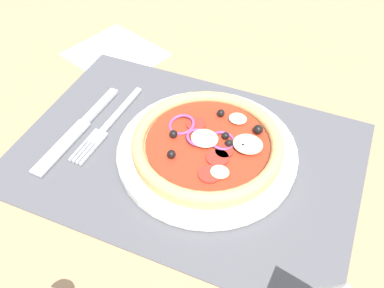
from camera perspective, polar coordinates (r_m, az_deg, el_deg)
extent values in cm
cube|color=#9E7A56|center=(62.86, -0.71, -2.25)|extent=(190.00, 140.00, 2.40)
cube|color=#4C4C51|center=(61.82, -0.72, -1.40)|extent=(48.76, 33.93, 0.40)
cylinder|color=silver|center=(61.01, 2.01, -1.06)|extent=(25.52, 25.52, 1.33)
cylinder|color=tan|center=(60.15, 2.04, -0.31)|extent=(21.10, 21.10, 1.00)
torus|color=tan|center=(59.53, 2.06, 0.25)|extent=(21.21, 21.21, 1.80)
cylinder|color=#A82D19|center=(59.68, 2.06, 0.11)|extent=(17.30, 17.30, 0.30)
ellipsoid|color=beige|center=(58.95, 7.45, -0.01)|extent=(4.19, 3.77, 1.26)
ellipsoid|color=beige|center=(59.31, 1.69, 0.77)|extent=(3.90, 3.51, 1.17)
ellipsoid|color=beige|center=(55.60, 3.71, -3.71)|extent=(2.53, 2.28, 0.76)
ellipsoid|color=beige|center=(62.77, 6.11, 3.39)|extent=(2.67, 2.40, 0.80)
sphere|color=black|center=(57.28, -2.75, -1.37)|extent=(1.18, 1.18, 1.18)
sphere|color=black|center=(58.53, 6.80, -0.39)|extent=(1.20, 1.20, 1.20)
sphere|color=black|center=(60.18, -2.33, 1.58)|extent=(1.16, 1.16, 1.16)
sphere|color=black|center=(63.18, 3.87, 4.12)|extent=(1.13, 1.13, 1.13)
sphere|color=black|center=(58.93, 4.93, 0.11)|extent=(1.05, 1.05, 1.05)
sphere|color=black|center=(59.89, 4.50, 1.11)|extent=(1.06, 1.06, 1.06)
sphere|color=black|center=(58.37, 6.54, -0.64)|extent=(1.03, 1.03, 1.03)
sphere|color=black|center=(58.57, 0.69, -0.04)|extent=(1.04, 1.04, 1.04)
sphere|color=black|center=(61.07, 8.80, 1.92)|extent=(1.39, 1.39, 1.39)
torus|color=#8E3D75|center=(61.74, -1.38, 2.61)|extent=(3.99, 3.92, 1.43)
torus|color=#8E3D75|center=(59.84, 0.94, 0.85)|extent=(3.79, 3.75, 1.21)
torus|color=#8E3D75|center=(59.56, 4.08, 0.44)|extent=(3.71, 3.68, 0.89)
cylinder|color=#A3281E|center=(57.48, 3.42, -1.85)|extent=(3.09, 3.09, 0.30)
cylinder|color=#A3281E|center=(58.50, 4.38, -0.81)|extent=(2.47, 2.47, 0.30)
cylinder|color=#A3281E|center=(61.95, 0.35, 2.69)|extent=(2.81, 2.81, 0.30)
cylinder|color=#A3281E|center=(55.58, 2.35, -4.03)|extent=(3.03, 3.03, 0.30)
cube|color=silver|center=(69.05, -9.36, 4.59)|extent=(1.38, 11.19, 0.44)
cube|color=silver|center=(65.21, -12.50, 0.92)|extent=(2.31, 2.61, 0.44)
cube|color=silver|center=(63.93, -14.86, -0.82)|extent=(0.51, 4.33, 0.44)
cube|color=silver|center=(63.62, -14.43, -0.99)|extent=(0.51, 4.33, 0.44)
cube|color=silver|center=(63.32, -13.99, -1.16)|extent=(0.51, 4.33, 0.44)
cube|color=silver|center=(63.02, -13.55, -1.33)|extent=(0.51, 4.33, 0.44)
cube|color=silver|center=(70.25, -12.10, 5.05)|extent=(1.72, 8.45, 0.62)
cube|color=silver|center=(65.11, -16.98, -0.35)|extent=(2.58, 11.69, 0.44)
cube|color=white|center=(82.16, -10.14, 11.74)|extent=(19.23, 18.27, 0.36)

